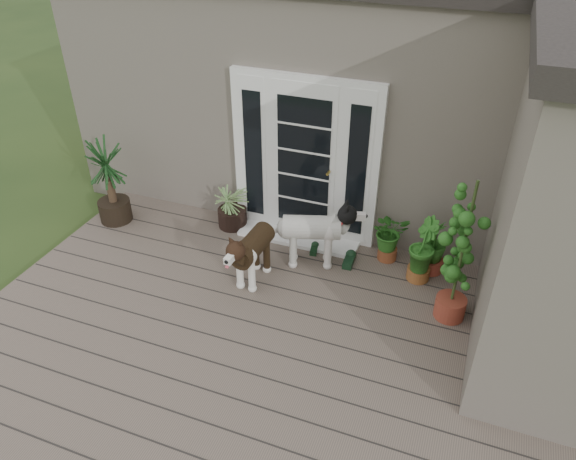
% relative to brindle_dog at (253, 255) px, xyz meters
% --- Properties ---
extents(deck, '(6.20, 4.60, 0.12)m').
position_rel_brindle_dog_xyz_m(deck, '(0.41, -1.02, -0.42)').
color(deck, '#6B5B4C').
rests_on(deck, ground).
extents(house_main, '(7.40, 4.00, 3.10)m').
position_rel_brindle_dog_xyz_m(house_main, '(0.41, 3.23, 1.07)').
color(house_main, '#665E54').
rests_on(house_main, ground).
extents(door_unit, '(1.90, 0.14, 2.15)m').
position_rel_brindle_dog_xyz_m(door_unit, '(0.21, 1.18, 0.71)').
color(door_unit, white).
rests_on(door_unit, deck).
extents(door_step, '(1.60, 0.40, 0.05)m').
position_rel_brindle_dog_xyz_m(door_step, '(0.21, 0.98, -0.34)').
color(door_step, white).
rests_on(door_step, deck).
extents(brindle_dog, '(0.42, 0.89, 0.72)m').
position_rel_brindle_dog_xyz_m(brindle_dog, '(0.00, 0.00, 0.00)').
color(brindle_dog, '#302011').
rests_on(brindle_dog, deck).
extents(white_dog, '(1.01, 0.67, 0.78)m').
position_rel_brindle_dog_xyz_m(white_dog, '(0.53, 0.54, 0.03)').
color(white_dog, white).
rests_on(white_dog, deck).
extents(spider_plant, '(0.66, 0.66, 0.70)m').
position_rel_brindle_dog_xyz_m(spider_plant, '(-0.75, 0.98, -0.01)').
color(spider_plant, '#99AA69').
rests_on(spider_plant, deck).
extents(yucca, '(0.98, 0.98, 1.20)m').
position_rel_brindle_dog_xyz_m(yucca, '(-2.34, 0.53, 0.24)').
color(yucca, black).
rests_on(yucca, deck).
extents(herb_a, '(0.61, 0.61, 0.58)m').
position_rel_brindle_dog_xyz_m(herb_a, '(1.40, 0.98, -0.07)').
color(herb_a, '#1E5317').
rests_on(herb_a, deck).
extents(herb_b, '(0.44, 0.44, 0.61)m').
position_rel_brindle_dog_xyz_m(herb_b, '(1.83, 0.71, -0.06)').
color(herb_b, '#285C1A').
rests_on(herb_b, deck).
extents(herb_c, '(0.40, 0.40, 0.54)m').
position_rel_brindle_dog_xyz_m(herb_c, '(1.94, 0.94, -0.09)').
color(herb_c, '#1B5317').
rests_on(herb_c, deck).
extents(sapling, '(0.68, 0.68, 1.75)m').
position_rel_brindle_dog_xyz_m(sapling, '(2.26, 0.18, 0.51)').
color(sapling, '#174F16').
rests_on(sapling, deck).
extents(clog_left, '(0.16, 0.27, 0.08)m').
position_rel_brindle_dog_xyz_m(clog_left, '(0.49, 0.80, -0.32)').
color(clog_left, black).
rests_on(clog_left, deck).
extents(clog_right, '(0.17, 0.35, 0.10)m').
position_rel_brindle_dog_xyz_m(clog_right, '(0.98, 0.71, -0.31)').
color(clog_right, black).
rests_on(clog_right, deck).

